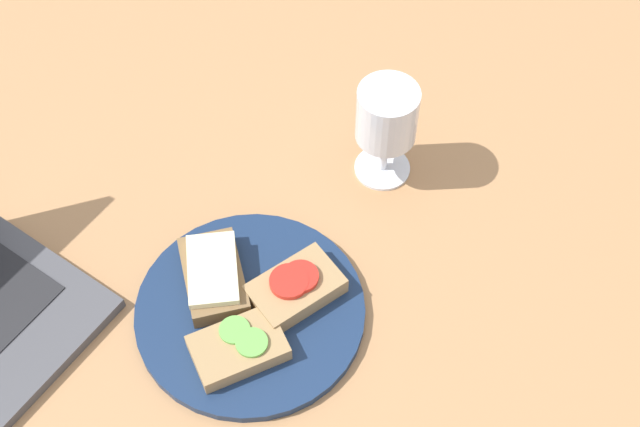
# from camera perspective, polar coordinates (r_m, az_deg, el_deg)

# --- Properties ---
(wooden_table) EXTENTS (1.40, 1.40, 0.03)m
(wooden_table) POSITION_cam_1_polar(r_m,az_deg,el_deg) (1.06, -3.60, -4.11)
(wooden_table) COLOR #B27F51
(wooden_table) RESTS_ON ground
(plate) EXTENTS (0.26, 0.26, 0.01)m
(plate) POSITION_cam_1_polar(r_m,az_deg,el_deg) (1.01, -4.49, -6.26)
(plate) COLOR navy
(plate) RESTS_ON wooden_table
(sandwich_with_cucumber) EXTENTS (0.12, 0.11, 0.02)m
(sandwich_with_cucumber) POSITION_cam_1_polar(r_m,az_deg,el_deg) (0.97, -5.23, -8.51)
(sandwich_with_cucumber) COLOR #A88456
(sandwich_with_cucumber) RESTS_ON plate
(sandwich_with_tomato) EXTENTS (0.12, 0.09, 0.03)m
(sandwich_with_tomato) POSITION_cam_1_polar(r_m,az_deg,el_deg) (1.00, -1.60, -4.77)
(sandwich_with_tomato) COLOR #A88456
(sandwich_with_tomato) RESTS_ON plate
(sandwich_with_cheese) EXTENTS (0.12, 0.12, 0.03)m
(sandwich_with_cheese) POSITION_cam_1_polar(r_m,az_deg,el_deg) (1.02, -6.84, -3.93)
(sandwich_with_cheese) COLOR brown
(sandwich_with_cheese) RESTS_ON plate
(wine_glass) EXTENTS (0.07, 0.07, 0.14)m
(wine_glass) POSITION_cam_1_polar(r_m,az_deg,el_deg) (1.06, 4.30, 6.13)
(wine_glass) COLOR white
(wine_glass) RESTS_ON wooden_table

